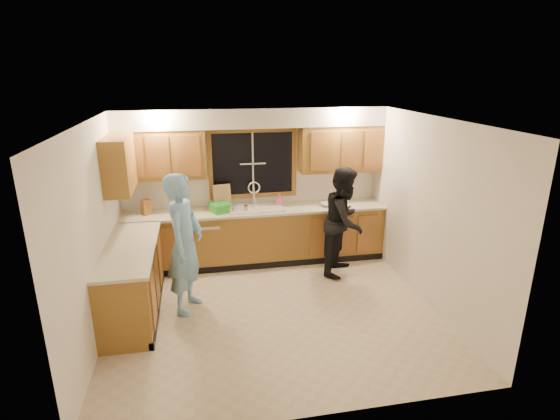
% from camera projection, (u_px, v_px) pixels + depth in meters
% --- Properties ---
extents(floor, '(4.20, 4.20, 0.00)m').
position_uv_depth(floor, '(274.00, 311.00, 5.80)').
color(floor, beige).
rests_on(floor, ground).
extents(ceiling, '(4.20, 4.20, 0.00)m').
position_uv_depth(ceiling, '(273.00, 120.00, 5.03)').
color(ceiling, white).
extents(wall_back, '(4.20, 0.00, 4.20)m').
position_uv_depth(wall_back, '(253.00, 184.00, 7.19)').
color(wall_back, white).
rests_on(wall_back, ground).
extents(wall_left, '(0.00, 3.80, 3.80)m').
position_uv_depth(wall_left, '(94.00, 233.00, 5.04)').
color(wall_left, white).
rests_on(wall_left, ground).
extents(wall_right, '(0.00, 3.80, 3.80)m').
position_uv_depth(wall_right, '(429.00, 212.00, 5.79)').
color(wall_right, white).
rests_on(wall_right, ground).
extents(base_cabinets_back, '(4.20, 0.60, 0.88)m').
position_uv_depth(base_cabinets_back, '(256.00, 237.00, 7.16)').
color(base_cabinets_back, olive).
rests_on(base_cabinets_back, ground).
extents(base_cabinets_left, '(0.60, 1.90, 0.88)m').
position_uv_depth(base_cabinets_left, '(133.00, 281.00, 5.67)').
color(base_cabinets_left, olive).
rests_on(base_cabinets_left, ground).
extents(countertop_back, '(4.20, 0.63, 0.04)m').
position_uv_depth(countertop_back, '(256.00, 210.00, 7.01)').
color(countertop_back, beige).
rests_on(countertop_back, base_cabinets_back).
extents(countertop_left, '(0.63, 1.90, 0.04)m').
position_uv_depth(countertop_left, '(130.00, 248.00, 5.53)').
color(countertop_left, beige).
rests_on(countertop_left, base_cabinets_left).
extents(upper_cabinets_left, '(1.35, 0.33, 0.75)m').
position_uv_depth(upper_cabinets_left, '(161.00, 155.00, 6.60)').
color(upper_cabinets_left, olive).
rests_on(upper_cabinets_left, wall_back).
extents(upper_cabinets_right, '(1.35, 0.33, 0.75)m').
position_uv_depth(upper_cabinets_right, '(340.00, 149.00, 7.12)').
color(upper_cabinets_right, olive).
rests_on(upper_cabinets_right, wall_back).
extents(upper_cabinets_return, '(0.33, 0.90, 0.75)m').
position_uv_depth(upper_cabinets_return, '(119.00, 164.00, 5.94)').
color(upper_cabinets_return, olive).
rests_on(upper_cabinets_return, wall_left).
extents(soffit, '(4.20, 0.35, 0.30)m').
position_uv_depth(soffit, '(253.00, 118.00, 6.69)').
color(soffit, silver).
rests_on(soffit, wall_back).
extents(window_frame, '(1.44, 0.03, 1.14)m').
position_uv_depth(window_frame, '(253.00, 164.00, 7.08)').
color(window_frame, black).
rests_on(window_frame, wall_back).
extents(sink, '(0.86, 0.52, 0.57)m').
position_uv_depth(sink, '(256.00, 212.00, 7.03)').
color(sink, silver).
rests_on(sink, countertop_back).
extents(dishwasher, '(0.60, 0.56, 0.82)m').
position_uv_depth(dishwasher, '(204.00, 242.00, 7.01)').
color(dishwasher, silver).
rests_on(dishwasher, floor).
extents(stove, '(0.58, 0.75, 0.90)m').
position_uv_depth(stove, '(126.00, 302.00, 5.13)').
color(stove, silver).
rests_on(stove, floor).
extents(man, '(0.64, 0.78, 1.85)m').
position_uv_depth(man, '(185.00, 244.00, 5.59)').
color(man, '#7CBAEB').
rests_on(man, floor).
extents(woman, '(0.99, 1.04, 1.68)m').
position_uv_depth(woman, '(344.00, 221.00, 6.68)').
color(woman, black).
rests_on(woman, floor).
extents(knife_block, '(0.17, 0.16, 0.24)m').
position_uv_depth(knife_block, '(146.00, 207.00, 6.71)').
color(knife_block, '#A1642C').
rests_on(knife_block, countertop_back).
extents(cutting_board, '(0.30, 0.15, 0.38)m').
position_uv_depth(cutting_board, '(222.00, 196.00, 7.00)').
color(cutting_board, tan).
rests_on(cutting_board, countertop_back).
extents(dish_crate, '(0.37, 0.36, 0.14)m').
position_uv_depth(dish_crate, '(221.00, 207.00, 6.85)').
color(dish_crate, green).
rests_on(dish_crate, countertop_back).
extents(soap_bottle, '(0.12, 0.12, 0.20)m').
position_uv_depth(soap_bottle, '(280.00, 200.00, 7.13)').
color(soap_bottle, pink).
rests_on(soap_bottle, countertop_back).
extents(bowl, '(0.24, 0.24, 0.05)m').
position_uv_depth(bowl, '(327.00, 204.00, 7.16)').
color(bowl, silver).
rests_on(bowl, countertop_back).
extents(can_left, '(0.07, 0.07, 0.13)m').
position_uv_depth(can_left, '(230.00, 209.00, 6.81)').
color(can_left, '#B8A98E').
rests_on(can_left, countertop_back).
extents(can_right, '(0.07, 0.07, 0.12)m').
position_uv_depth(can_right, '(246.00, 209.00, 6.82)').
color(can_right, '#B8A98E').
rests_on(can_right, countertop_back).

